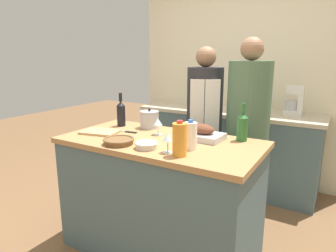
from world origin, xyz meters
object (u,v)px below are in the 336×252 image
object	(u,v)px
knife_chef	(123,131)
condiment_bottle_short	(242,107)
milk_jug	(190,136)
condiment_bottle_extra	(263,104)
person_cook_guest	(247,125)
wicker_basket	(119,141)
wine_bottle_dark	(121,113)
wine_glass_left	(168,138)
mixing_bowl	(146,145)
wine_glass_right	(158,123)
roasting_pan	(201,133)
wine_bottle_green	(242,126)
stock_pot	(149,119)
cutting_board	(100,132)
stand_mixer	(294,103)
condiment_bottle_tall	(190,100)
person_cook_aproned	(204,124)
juice_jug	(180,139)

from	to	relation	value
knife_chef	condiment_bottle_short	world-z (taller)	condiment_bottle_short
knife_chef	condiment_bottle_short	size ratio (longest dim) A/B	1.95
milk_jug	knife_chef	xyz separation A→B (m)	(-0.68, 0.14, -0.09)
knife_chef	condiment_bottle_extra	bearing A→B (deg)	64.59
person_cook_guest	condiment_bottle_short	bearing A→B (deg)	127.23
wicker_basket	person_cook_guest	size ratio (longest dim) A/B	0.13
wine_bottle_dark	knife_chef	size ratio (longest dim) A/B	1.05
condiment_bottle_extra	wine_glass_left	bearing A→B (deg)	-94.72
condiment_bottle_short	mixing_bowl	bearing A→B (deg)	-95.58
condiment_bottle_extra	wine_glass_right	bearing A→B (deg)	-106.52
roasting_pan	wine_bottle_green	xyz separation A→B (m)	(0.28, 0.11, 0.06)
wine_glass_left	knife_chef	bearing A→B (deg)	154.71
stock_pot	person_cook_guest	world-z (taller)	person_cook_guest
mixing_bowl	wine_glass_right	world-z (taller)	wine_glass_right
wine_glass_left	condiment_bottle_short	distance (m)	1.60
wine_glass_right	cutting_board	bearing A→B (deg)	-155.88
stand_mixer	wicker_basket	bearing A→B (deg)	-116.74
wine_bottle_green	wine_bottle_dark	bearing A→B (deg)	-175.50
wine_bottle_green	condiment_bottle_tall	xyz separation A→B (m)	(-1.01, 1.15, -0.03)
person_cook_aproned	condiment_bottle_extra	bearing A→B (deg)	44.49
wine_glass_right	condiment_bottle_short	world-z (taller)	condiment_bottle_short
juice_jug	knife_chef	size ratio (longest dim) A/B	0.80
stand_mixer	wine_bottle_green	bearing A→B (deg)	-97.75
stock_pot	milk_jug	bearing A→B (deg)	-32.31
wine_bottle_dark	stand_mixer	size ratio (longest dim) A/B	0.93
wicker_basket	person_cook_aproned	size ratio (longest dim) A/B	0.14
cutting_board	juice_jug	size ratio (longest dim) A/B	1.45
wine_bottle_dark	roasting_pan	bearing A→B (deg)	-1.88
roasting_pan	person_cook_guest	bearing A→B (deg)	72.78
wicker_basket	juice_jug	bearing A→B (deg)	-0.23
wicker_basket	condiment_bottle_tall	world-z (taller)	condiment_bottle_tall
wine_glass_right	condiment_bottle_extra	distance (m)	1.57
wine_glass_left	roasting_pan	bearing A→B (deg)	84.09
person_cook_aproned	mixing_bowl	bearing A→B (deg)	-113.00
stand_mixer	condiment_bottle_short	world-z (taller)	stand_mixer
roasting_pan	person_cook_aproned	world-z (taller)	person_cook_aproned
cutting_board	wine_glass_left	size ratio (longest dim) A/B	2.46
wicker_basket	juice_jug	distance (m)	0.49
stock_pot	milk_jug	distance (m)	0.68
wine_glass_left	stand_mixer	distance (m)	1.81
mixing_bowl	cutting_board	bearing A→B (deg)	164.85
condiment_bottle_short	cutting_board	bearing A→B (deg)	-116.05
wine_glass_left	person_cook_aproned	size ratio (longest dim) A/B	0.08
stock_pot	wine_bottle_green	bearing A→B (deg)	1.02
stock_pot	condiment_bottle_extra	xyz separation A→B (m)	(0.63, 1.35, -0.00)
wicker_basket	milk_jug	bearing A→B (deg)	17.00
knife_chef	condiment_bottle_extra	xyz separation A→B (m)	(0.75, 1.57, 0.07)
wine_bottle_green	wine_bottle_dark	xyz separation A→B (m)	(-1.06, -0.08, 0.01)
person_cook_aproned	wine_bottle_dark	bearing A→B (deg)	-158.48
stock_pot	wine_bottle_dark	bearing A→B (deg)	-164.79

